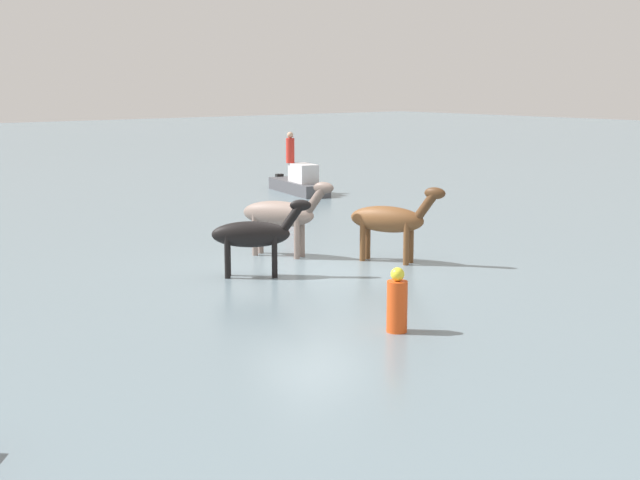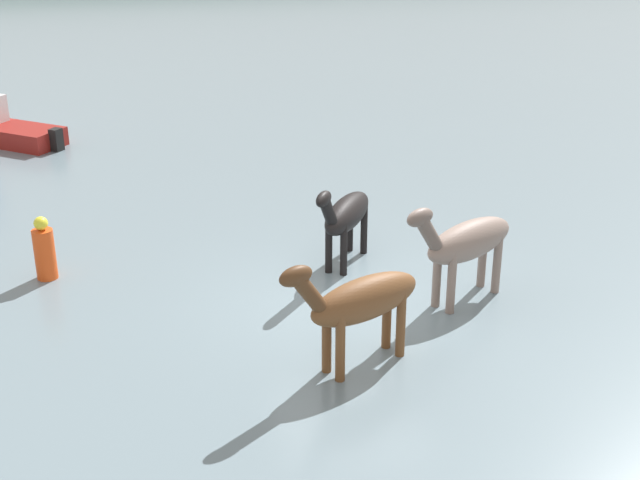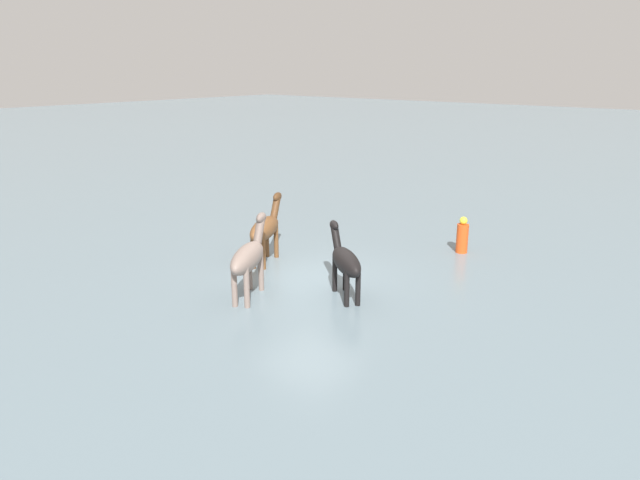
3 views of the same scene
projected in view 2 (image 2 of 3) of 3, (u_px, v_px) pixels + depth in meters
The scene contains 5 objects.
ground_plane at pixel (349, 299), 14.45m from camera, with size 151.17×151.17×0.00m, color slate.
horse_dun_straggler at pixel (346, 215), 15.39m from camera, with size 1.57×1.99×1.72m.
horse_chestnut_trailing at pixel (360, 301), 12.13m from camera, with size 2.33×1.33×1.86m.
horse_mid_herd at pixel (466, 242), 14.01m from camera, with size 2.33×1.48×1.90m.
buoy_channel_marker at pixel (44, 251), 15.02m from camera, with size 0.36×0.36×1.14m.
Camera 2 is at (-3.44, -12.48, 6.51)m, focal length 49.06 mm.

